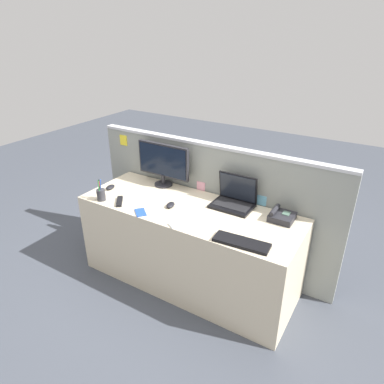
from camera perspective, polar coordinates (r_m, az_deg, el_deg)
name	(u,v)px	position (r m, az deg, el deg)	size (l,w,h in m)	color
ground_plane	(189,279)	(3.19, -0.48, -14.14)	(10.00, 10.00, 0.00)	#424751
desk	(189,245)	(2.97, -0.51, -8.77)	(1.82, 0.67, 0.73)	beige
cubicle_divider	(211,205)	(3.14, 3.09, -2.14)	(2.31, 0.07, 1.16)	gray
desktop_monitor	(163,162)	(3.11, -4.77, 4.88)	(0.52, 0.16, 0.39)	#232328
laptop	(235,198)	(2.81, 7.01, -0.95)	(0.33, 0.24, 0.26)	black
desk_phone	(281,216)	(2.69, 14.46, -3.86)	(0.18, 0.18, 0.09)	#232328
keyboard_main	(241,242)	(2.37, 8.14, -8.20)	(0.38, 0.13, 0.02)	black
computer_mouse_right_hand	(170,205)	(2.80, -3.57, -2.14)	(0.06, 0.10, 0.03)	black
computer_mouse_left_hand	(110,187)	(3.18, -13.29, 0.79)	(0.06, 0.10, 0.03)	black
pen_cup	(101,195)	(2.98, -14.73, -0.40)	(0.07, 0.07, 0.18)	#333338
cell_phone_blue_case	(141,212)	(2.74, -8.46, -3.32)	(0.08, 0.12, 0.01)	blue
cell_phone_silver_slab	(179,224)	(2.56, -2.07, -5.22)	(0.07, 0.15, 0.01)	#B7BAC1
tv_remote	(119,201)	(2.92, -11.84, -1.52)	(0.04, 0.17, 0.02)	black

